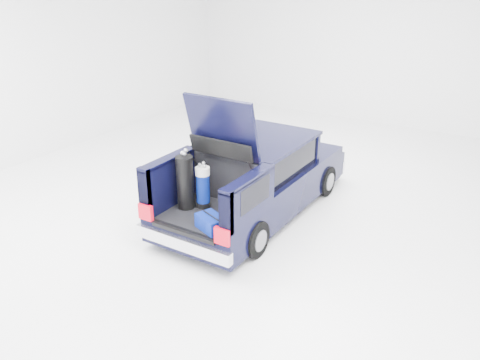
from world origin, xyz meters
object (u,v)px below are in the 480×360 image
Objects in this scene: red_suitcase at (241,202)px; blue_duffel at (211,223)px; car at (257,178)px; blue_golf_bag at (203,187)px; black_golf_bag at (185,182)px.

blue_duffel is at bearing -93.51° from red_suitcase.
car is 5.80× the size of blue_golf_bag.
black_golf_bag is at bearing -105.68° from car.
red_suitcase is at bearing -9.80° from black_golf_bag.
blue_golf_bag is 1.45× the size of blue_duffel.
blue_golf_bag is at bearing 155.88° from blue_duffel.
car reaches higher than blue_golf_bag.
car is 2.02m from blue_duffel.
blue_golf_bag is at bearing -98.93° from car.
car is 4.56× the size of black_golf_bag.
car is 9.01× the size of red_suitcase.
blue_duffel is (0.57, -0.58, -0.25)m from blue_golf_bag.
car is 1.70m from black_golf_bag.
red_suitcase is at bearing 22.21° from blue_golf_bag.
black_golf_bag is at bearing 174.64° from blue_duffel.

